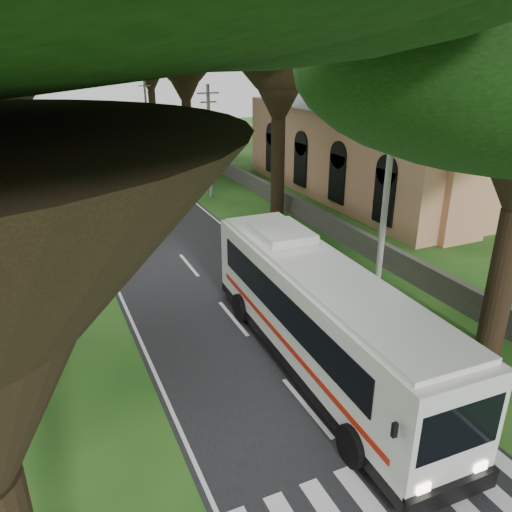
% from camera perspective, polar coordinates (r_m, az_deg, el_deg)
% --- Properties ---
extents(ground, '(140.00, 140.00, 0.00)m').
position_cam_1_polar(ground, '(14.71, 9.95, -21.21)').
color(ground, '#174313').
rests_on(ground, ground).
extents(road, '(8.00, 120.00, 0.04)m').
position_cam_1_polar(road, '(35.63, -12.95, 5.35)').
color(road, black).
rests_on(road, ground).
extents(crosswalk, '(8.00, 3.00, 0.01)m').
position_cam_1_polar(crosswalk, '(13.64, 15.13, -26.15)').
color(crosswalk, silver).
rests_on(crosswalk, ground).
extents(property_wall, '(0.35, 50.00, 1.20)m').
position_cam_1_polar(property_wall, '(37.28, 1.03, 7.60)').
color(property_wall, '#383533').
rests_on(property_wall, ground).
extents(church, '(14.00, 24.00, 11.60)m').
position_cam_1_polar(church, '(39.06, 14.90, 14.01)').
color(church, tan).
rests_on(church, ground).
extents(pole_near, '(1.60, 0.24, 8.00)m').
position_cam_1_polar(pole_near, '(19.75, 14.41, 4.30)').
color(pole_near, gray).
rests_on(pole_near, ground).
extents(pole_mid, '(1.60, 0.24, 8.00)m').
position_cam_1_polar(pole_mid, '(37.05, -5.33, 13.08)').
color(pole_mid, gray).
rests_on(pole_mid, ground).
extents(pole_far, '(1.60, 0.24, 8.00)m').
position_cam_1_polar(pole_far, '(56.17, -12.40, 15.80)').
color(pole_far, gray).
rests_on(pole_far, ground).
extents(tree_r_mida, '(13.31, 13.31, 15.55)m').
position_cam_1_polar(tree_r_mida, '(32.13, 2.80, 26.71)').
color(tree_r_mida, black).
rests_on(tree_r_mida, ground).
extents(tree_r_midb, '(14.68, 14.68, 15.02)m').
position_cam_1_polar(tree_r_midb, '(48.65, -8.40, 24.12)').
color(tree_r_midb, black).
rests_on(tree_r_midb, ground).
extents(tree_r_far, '(15.80, 15.80, 14.88)m').
position_cam_1_polar(tree_r_far, '(66.30, -12.30, 23.03)').
color(tree_r_far, black).
rests_on(tree_r_far, ground).
extents(coach_bus, '(3.30, 12.67, 3.71)m').
position_cam_1_polar(coach_bus, '(16.75, 7.26, -6.63)').
color(coach_bus, silver).
rests_on(coach_bus, ground).
extents(distant_car_a, '(3.13, 4.71, 1.49)m').
position_cam_1_polar(distant_car_a, '(48.69, -17.83, 10.26)').
color(distant_car_a, '#B3B3B8').
rests_on(distant_car_a, road).
extents(distant_car_b, '(1.30, 3.69, 1.21)m').
position_cam_1_polar(distant_car_b, '(63.83, -19.48, 12.57)').
color(distant_car_b, navy).
rests_on(distant_car_b, road).
extents(distant_car_c, '(3.24, 5.56, 1.51)m').
position_cam_1_polar(distant_car_c, '(69.31, -18.65, 13.48)').
color(distant_car_c, maroon).
rests_on(distant_car_c, road).
extents(pedestrian, '(0.49, 0.63, 1.53)m').
position_cam_1_polar(pedestrian, '(20.03, -21.27, -6.99)').
color(pedestrian, black).
rests_on(pedestrian, ground).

